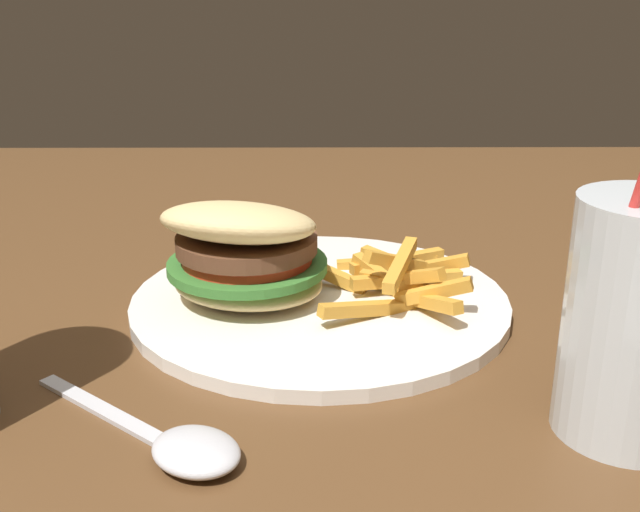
# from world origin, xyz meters

# --- Properties ---
(meal_plate_near) EXTENTS (0.29, 0.29, 0.10)m
(meal_plate_near) POSITION_xyz_m (0.04, -0.11, 0.77)
(meal_plate_near) COLOR white
(meal_plate_near) RESTS_ON dining_table
(juice_glass) EXTENTS (0.08, 0.08, 0.21)m
(juice_glass) POSITION_xyz_m (-0.16, 0.06, 0.80)
(juice_glass) COLOR silver
(juice_glass) RESTS_ON dining_table
(spoon) EXTENTS (0.14, 0.12, 0.01)m
(spoon) POSITION_xyz_m (0.08, 0.08, 0.75)
(spoon) COLOR silver
(spoon) RESTS_ON dining_table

